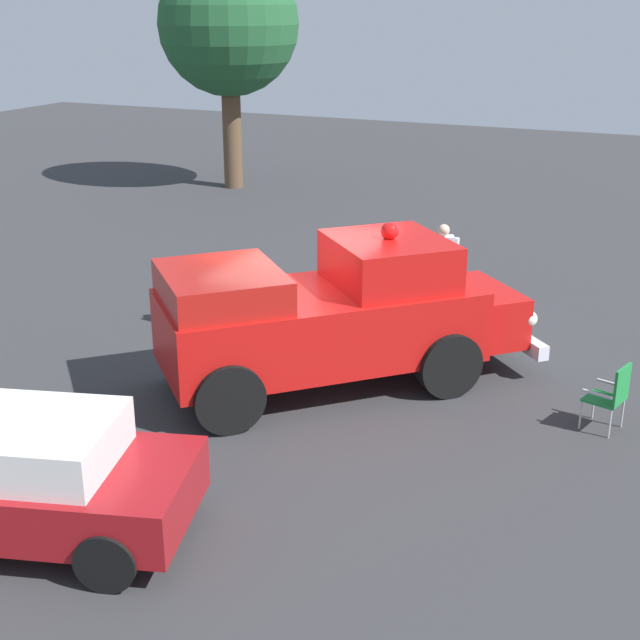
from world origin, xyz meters
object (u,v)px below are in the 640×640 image
at_px(classic_hot_rod, 5,476).
at_px(spectator_standing, 442,259).
at_px(lawn_chair_by_car, 612,393).
at_px(vintage_fire_truck, 334,314).
at_px(spectator_seated, 198,292).
at_px(lawn_chair_near_truck, 194,296).
at_px(oak_tree_left, 228,26).

bearing_deg(classic_hot_rod, spectator_standing, 167.57).
bearing_deg(lawn_chair_by_car, classic_hot_rod, -47.28).
bearing_deg(vintage_fire_truck, classic_hot_rod, -17.97).
bearing_deg(lawn_chair_by_car, spectator_standing, -138.23).
relative_size(spectator_seated, spectator_standing, 0.77).
height_order(classic_hot_rod, lawn_chair_near_truck, classic_hot_rod).
bearing_deg(spectator_seated, lawn_chair_near_truck, -107.28).
distance_m(lawn_chair_near_truck, lawn_chair_by_car, 7.80).
height_order(spectator_seated, spectator_standing, spectator_standing).
bearing_deg(lawn_chair_near_truck, spectator_seated, 72.72).
bearing_deg(classic_hot_rod, spectator_seated, -166.61).
bearing_deg(lawn_chair_by_car, vintage_fire_truck, -87.91).
bearing_deg(spectator_standing, spectator_seated, -50.40).
distance_m(vintage_fire_truck, spectator_seated, 3.62).
bearing_deg(vintage_fire_truck, oak_tree_left, -144.63).
height_order(lawn_chair_by_car, spectator_standing, spectator_standing).
xyz_separation_m(classic_hot_rod, lawn_chair_near_truck, (-6.73, -1.72, -0.16)).
relative_size(lawn_chair_near_truck, spectator_seated, 0.79).
height_order(classic_hot_rod, spectator_seated, classic_hot_rod).
bearing_deg(lawn_chair_near_truck, vintage_fire_truck, 68.46).
bearing_deg(lawn_chair_by_car, oak_tree_left, -133.63).
height_order(lawn_chair_near_truck, spectator_seated, spectator_seated).
relative_size(lawn_chair_by_car, oak_tree_left, 0.14).
distance_m(spectator_seated, oak_tree_left, 13.75).
height_order(vintage_fire_truck, lawn_chair_near_truck, vintage_fire_truck).
distance_m(lawn_chair_by_car, spectator_seated, 7.67).
relative_size(lawn_chair_near_truck, lawn_chair_by_car, 1.00).
xyz_separation_m(spectator_seated, spectator_standing, (-3.11, 3.75, 0.27)).
height_order(vintage_fire_truck, classic_hot_rod, vintage_fire_truck).
bearing_deg(vintage_fire_truck, lawn_chair_by_car, 92.09).
distance_m(vintage_fire_truck, classic_hot_rod, 5.66).
distance_m(classic_hot_rod, lawn_chair_near_truck, 6.95).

